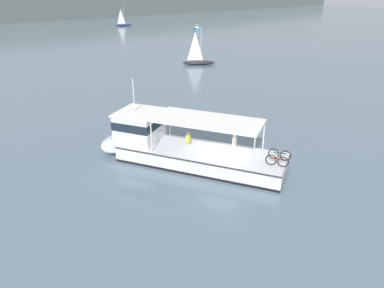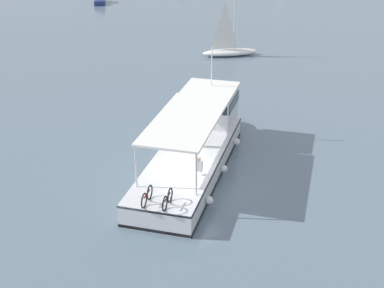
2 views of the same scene
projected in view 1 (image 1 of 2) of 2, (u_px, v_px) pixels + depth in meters
name	position (u px, v px, depth m)	size (l,w,h in m)	color
ground_plane	(223.00, 166.00, 22.95)	(400.00, 400.00, 0.00)	slate
ferry_main	(178.00, 147.00, 23.28)	(8.62, 12.70, 5.32)	silver
sailboat_outer_anchorage	(198.00, 61.00, 52.42)	(4.62, 4.09, 5.40)	#232328
sailboat_near_starboard	(123.00, 24.00, 103.05)	(4.99, 2.97, 5.40)	navy
motorboat_off_stern	(197.00, 28.00, 94.19)	(3.05, 3.73, 1.26)	teal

